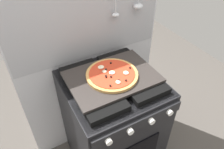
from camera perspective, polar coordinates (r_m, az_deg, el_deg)
kitchen_backsplash at (r=1.64m, az=-5.58°, el=2.76°), size 1.10×0.09×1.55m
stove at (r=1.66m, az=0.03°, el=-12.85°), size 0.60×0.64×0.90m
baking_tray at (r=1.32m, az=0.00°, el=-0.60°), size 0.54×0.38×0.02m
pizza_left at (r=1.31m, az=0.10°, el=-0.05°), size 0.32×0.32×0.03m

